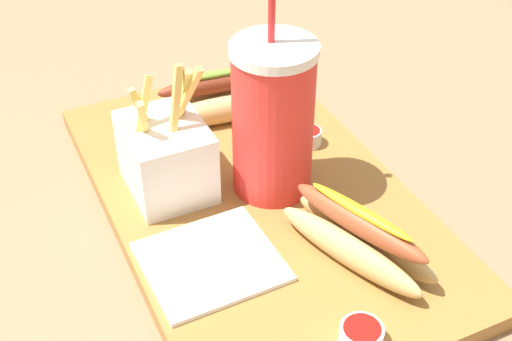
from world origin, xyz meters
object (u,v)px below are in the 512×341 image
Objects in this scene: hot_dog_2 at (220,98)px; ketchup_cup_2 at (361,334)px; hot_dog_1 at (358,237)px; fries_basket at (166,156)px; soda_cup at (273,119)px; napkin_stack at (211,262)px; ketchup_cup_1 at (308,136)px.

ketchup_cup_2 is at bearing 175.35° from hot_dog_2.
hot_dog_1 is 0.28m from hot_dog_2.
hot_dog_2 is at bearing -44.38° from fries_basket.
hot_dog_1 is 1.00× the size of hot_dog_2.
napkin_stack is at bearing 128.38° from soda_cup.
hot_dog_2 reaches higher than napkin_stack.
soda_cup is at bearing -6.81° from ketchup_cup_2.
hot_dog_2 is (0.28, 0.02, -0.00)m from hot_dog_1.
ketchup_cup_1 is (0.01, -0.17, -0.03)m from fries_basket.
hot_dog_2 reaches higher than ketchup_cup_2.
soda_cup reaches higher than ketchup_cup_1.
soda_cup is 0.16m from hot_dog_2.
hot_dog_1 is at bearing -144.28° from fries_basket.
fries_basket reaches higher than ketchup_cup_2.
hot_dog_2 is 5.67× the size of ketchup_cup_1.
napkin_stack is (0.14, 0.08, -0.01)m from ketchup_cup_2.
fries_basket is 0.28m from ketchup_cup_2.
soda_cup is 0.12m from ketchup_cup_1.
hot_dog_1 is at bearing 165.22° from ketchup_cup_1.
soda_cup reaches higher than hot_dog_2.
ketchup_cup_1 is at bearing -52.91° from napkin_stack.
ketchup_cup_2 is 0.30× the size of napkin_stack.
ketchup_cup_2 is at bearing -164.13° from fries_basket.
hot_dog_1 is at bearing -110.83° from napkin_stack.
ketchup_cup_1 is at bearing -87.38° from fries_basket.
ketchup_cup_2 is (-0.09, 0.05, -0.01)m from hot_dog_1.
hot_dog_2 is 0.38m from ketchup_cup_2.
ketchup_cup_1 is (-0.10, -0.07, -0.01)m from hot_dog_2.
napkin_stack is (-0.13, 0.18, -0.01)m from ketchup_cup_1.
soda_cup is 0.15m from hot_dog_1.
hot_dog_2 reaches higher than ketchup_cup_1.
soda_cup is at bearing -112.85° from fries_basket.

